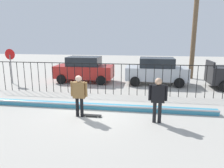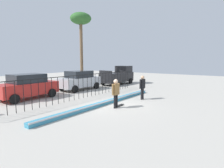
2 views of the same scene
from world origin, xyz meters
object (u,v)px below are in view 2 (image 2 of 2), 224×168
Objects in this scene: skateboard at (120,105)px; parked_car_silver at (79,80)px; camera_operator at (142,85)px; parked_car_red at (28,86)px; skateboarder at (116,91)px; pickup_truck at (118,76)px; palm_tree_tall at (81,22)px.

parked_car_silver is (3.00, 6.91, 0.91)m from skateboard.
parked_car_red is at bearing -32.07° from camera_operator.
skateboarder is 1.14m from skateboard.
camera_operator is 0.42× the size of parked_car_red.
parked_car_silver is at bearing 46.21° from skateboarder.
pickup_truck is at bearing 16.95° from skateboarder.
parked_car_red reaches higher than skateboarder.
skateboard is 13.42m from palm_tree_tall.
skateboard is 0.19× the size of parked_car_red.
parked_car_red is 0.51× the size of palm_tree_tall.
skateboarder is at bearing -155.43° from skateboard.
pickup_truck reaches higher than skateboard.
camera_operator is at bearing -56.36° from parked_car_red.
pickup_truck is 7.74m from palm_tree_tall.
parked_car_silver is at bearing -69.53° from camera_operator.
parked_car_red is (-1.79, 6.99, -0.10)m from skateboarder.
palm_tree_tall is (5.92, 9.59, 7.30)m from skateboard.
camera_operator is 0.42× the size of parked_car_silver.
skateboarder is 0.99× the size of camera_operator.
camera_operator is at bearing -108.18° from palm_tree_tall.
palm_tree_tall is at bearing 130.32° from pickup_truck.
camera_operator is 9.02m from pickup_truck.
skateboard is at bearing -72.88° from parked_car_red.
palm_tree_tall is at bearing 75.31° from skateboard.
camera_operator is (2.69, -0.23, 1.02)m from skateboard.
skateboarder is 0.21× the size of palm_tree_tall.
parked_car_silver is at bearing 171.96° from pickup_truck.
parked_car_red is 0.91× the size of pickup_truck.
parked_car_silver is (0.30, 7.14, -0.11)m from camera_operator.
skateboard is 10.96m from pickup_truck.
camera_operator reaches higher than skateboarder.
skateboard is 0.19× the size of parked_car_silver.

